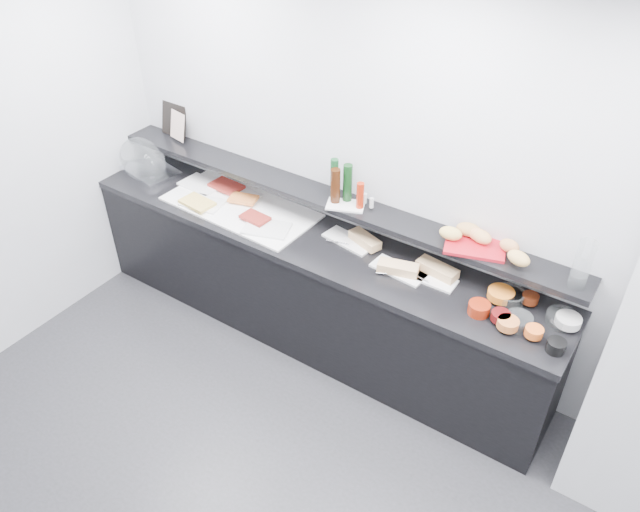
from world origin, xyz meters
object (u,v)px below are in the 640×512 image
Objects in this scene: condiment_tray at (345,205)px; framed_print at (174,120)px; cloche_base at (151,171)px; bread_tray at (475,246)px; carafe at (582,265)px; sandwich_plate_mid at (398,270)px.

framed_print is at bearing 152.37° from condiment_tray.
cloche_base is at bearing -103.02° from framed_print.
condiment_tray reaches higher than cloche_base.
cloche_base is 0.45m from framed_print.
cloche_base is 2.66m from bread_tray.
carafe reaches higher than bread_tray.
carafe reaches higher than framed_print.
cloche_base is 1.27× the size of sandwich_plate_mid.
framed_print reaches higher than bread_tray.
framed_print is (-2.17, 0.27, 0.37)m from sandwich_plate_mid.
cloche_base is at bearing 165.43° from bread_tray.
bread_tray reaches higher than condiment_tray.
bread_tray is at bearing -0.47° from framed_print.
sandwich_plate_mid is at bearing -37.90° from condiment_tray.
framed_print is at bearing 177.61° from carafe.
sandwich_plate_mid is at bearing -5.44° from framed_print.
condiment_tray is (1.68, -0.14, -0.12)m from framed_print.
bread_tray is at bearing 177.00° from carafe.
framed_print is 2.58m from bread_tray.
bread_tray is at bearing 14.34° from cloche_base.
sandwich_plate_mid is 1.44× the size of condiment_tray.
framed_print reaches higher than cloche_base.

